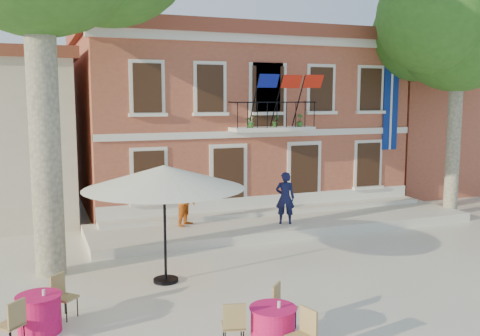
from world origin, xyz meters
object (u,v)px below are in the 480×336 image
object	(u,v)px
patio_umbrella	(164,177)
cafe_table_0	(39,312)
pedestrian_orange	(188,200)
plane_tree_east	(459,27)
cafe_table_1	(273,325)
pedestrian_navy	(285,198)

from	to	relation	value
patio_umbrella	cafe_table_0	bearing A→B (deg)	-146.65
patio_umbrella	cafe_table_0	distance (m)	4.29
pedestrian_orange	patio_umbrella	bearing A→B (deg)	-156.75
plane_tree_east	patio_umbrella	xyz separation A→B (m)	(-12.55, -3.71, -4.67)
patio_umbrella	pedestrian_orange	distance (m)	5.09
patio_umbrella	cafe_table_0	size ratio (longest dim) A/B	2.42
cafe_table_0	cafe_table_1	size ratio (longest dim) A/B	0.92
pedestrian_navy	cafe_table_1	size ratio (longest dim) A/B	1.00
plane_tree_east	cafe_table_0	xyz separation A→B (m)	(-15.59, -5.71, -6.95)
plane_tree_east	patio_umbrella	distance (m)	13.89
pedestrian_orange	cafe_table_0	bearing A→B (deg)	-171.34
pedestrian_orange	plane_tree_east	bearing A→B (deg)	-48.57
patio_umbrella	pedestrian_orange	bearing A→B (deg)	67.62
cafe_table_0	pedestrian_navy	bearing A→B (deg)	34.19
plane_tree_east	pedestrian_navy	bearing A→B (deg)	-178.44
pedestrian_navy	cafe_table_0	distance (m)	9.83
pedestrian_orange	cafe_table_0	size ratio (longest dim) A/B	1.06
cafe_table_0	plane_tree_east	bearing A→B (deg)	20.12
patio_umbrella	cafe_table_1	distance (m)	4.93
plane_tree_east	patio_umbrella	size ratio (longest dim) A/B	2.47
patio_umbrella	cafe_table_0	world-z (taller)	patio_umbrella
pedestrian_orange	cafe_table_1	size ratio (longest dim) A/B	0.97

